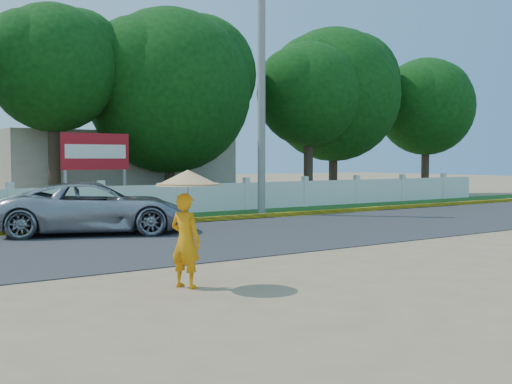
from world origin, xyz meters
TOP-DOWN VIEW (x-y plane):
  - ground at (0.00, 0.00)m, footprint 120.00×120.00m
  - road at (0.00, 4.50)m, footprint 60.00×7.00m
  - grass_verge at (0.00, 9.75)m, footprint 60.00×3.50m
  - curb at (0.00, 8.05)m, footprint 40.00×0.18m
  - fence at (0.00, 11.20)m, footprint 40.00×0.10m
  - building_near at (3.00, 18.00)m, footprint 10.00×6.00m
  - utility_pole at (5.35, 9.26)m, footprint 0.28×0.28m
  - vehicle at (-1.83, 7.02)m, footprint 5.59×4.13m
  - monk_with_parasol at (-3.33, -0.83)m, footprint 1.03×1.03m
  - billboard at (0.23, 12.30)m, footprint 2.50×0.13m
  - tree_row at (3.54, 14.38)m, footprint 39.50×7.90m

SIDE VIEW (x-z plane):
  - ground at x=0.00m, z-range 0.00..0.00m
  - road at x=0.00m, z-range 0.00..0.02m
  - grass_verge at x=0.00m, z-range 0.00..0.03m
  - curb at x=0.00m, z-range 0.00..0.16m
  - fence at x=0.00m, z-range 0.00..1.10m
  - vehicle at x=-1.83m, z-range 0.00..1.41m
  - monk_with_parasol at x=-3.33m, z-range 0.28..2.16m
  - building_near at x=3.00m, z-range 0.00..3.20m
  - billboard at x=0.23m, z-range 0.67..3.62m
  - utility_pole at x=5.35m, z-range 0.00..8.75m
  - tree_row at x=3.54m, z-range 0.62..9.27m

